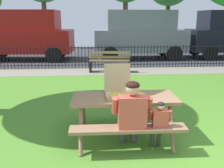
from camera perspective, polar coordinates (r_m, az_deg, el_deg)
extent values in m
cube|color=#528A2C|center=(5.26, 11.16, -8.94)|extent=(28.00, 11.82, 0.02)
cube|color=gray|center=(10.16, 3.74, 2.93)|extent=(28.00, 1.40, 0.01)
cube|color=#38383D|center=(14.67, 1.40, 6.64)|extent=(28.00, 7.81, 0.01)
cube|color=#946C50|center=(4.35, 2.80, -3.22)|extent=(1.80, 0.77, 0.06)
cube|color=#946C50|center=(3.90, 3.71, -10.15)|extent=(1.80, 0.29, 0.05)
cube|color=#946C50|center=(5.01, 2.01, -4.36)|extent=(1.80, 0.29, 0.05)
cylinder|color=#946C50|center=(4.09, -7.14, -10.34)|extent=(0.07, 0.43, 0.74)
cylinder|color=#946C50|center=(4.85, -6.55, -6.18)|extent=(0.07, 0.43, 0.74)
cylinder|color=#946C50|center=(4.25, 13.43, -9.63)|extent=(0.07, 0.43, 0.74)
cylinder|color=#946C50|center=(4.99, 10.72, -5.74)|extent=(0.07, 0.43, 0.74)
cube|color=tan|center=(4.35, 1.65, -2.69)|extent=(0.49, 0.49, 0.01)
cube|color=silver|center=(4.35, 1.65, -2.61)|extent=(0.45, 0.45, 0.00)
cube|color=tan|center=(4.13, 2.10, -3.28)|extent=(0.47, 0.03, 0.04)
cube|color=tan|center=(4.56, 1.24, -1.49)|extent=(0.47, 0.03, 0.04)
cube|color=tan|center=(4.32, -1.37, -2.44)|extent=(0.03, 0.47, 0.04)
cube|color=tan|center=(4.38, 4.63, -2.23)|extent=(0.03, 0.47, 0.04)
cube|color=tan|center=(4.51, 1.23, 1.70)|extent=(0.47, 0.05, 0.47)
cylinder|color=tan|center=(4.35, 1.65, -2.54)|extent=(0.40, 0.40, 0.01)
cylinder|color=#E2BE49|center=(4.35, 1.65, -2.46)|extent=(0.37, 0.37, 0.00)
pyramid|color=#E6CD59|center=(4.48, 6.67, -2.28)|extent=(0.12, 0.25, 0.01)
cube|color=tan|center=(4.36, 6.97, -2.72)|extent=(0.14, 0.03, 0.02)
cylinder|color=#4B4B4B|center=(4.37, 2.40, -10.47)|extent=(0.12, 0.12, 0.44)
cylinder|color=#4B4B4B|center=(4.07, 2.74, -8.55)|extent=(0.15, 0.42, 0.15)
cylinder|color=#4B4B4B|center=(4.39, 5.04, -10.37)|extent=(0.12, 0.12, 0.44)
cylinder|color=#4B4B4B|center=(4.10, 5.55, -8.45)|extent=(0.15, 0.42, 0.15)
cube|color=#CC4C3F|center=(3.81, 4.63, -6.57)|extent=(0.42, 0.22, 0.52)
cylinder|color=#CC4C3F|center=(3.79, 0.65, -4.94)|extent=(0.09, 0.21, 0.31)
cylinder|color=#CC4C3F|center=(3.86, 8.40, -4.73)|extent=(0.09, 0.21, 0.31)
sphere|color=tan|center=(3.70, 4.71, -0.98)|extent=(0.21, 0.21, 0.21)
ellipsoid|color=black|center=(3.68, 4.75, -0.27)|extent=(0.21, 0.20, 0.12)
cylinder|color=#3A3A3A|center=(4.28, 9.14, -11.24)|extent=(0.07, 0.07, 0.44)
cylinder|color=#3A3A3A|center=(4.07, 9.64, -8.96)|extent=(0.09, 0.24, 0.08)
cylinder|color=#3A3A3A|center=(4.30, 10.63, -11.15)|extent=(0.07, 0.07, 0.44)
cylinder|color=#3A3A3A|center=(4.10, 11.19, -8.88)|extent=(0.09, 0.24, 0.08)
cube|color=#CC4C3F|center=(3.93, 10.91, -7.88)|extent=(0.24, 0.12, 0.29)
cylinder|color=#CC4C3F|center=(3.90, 8.76, -7.03)|extent=(0.05, 0.12, 0.17)
cylinder|color=#CC4C3F|center=(3.97, 12.91, -6.84)|extent=(0.05, 0.12, 0.17)
sphere|color=beige|center=(3.87, 11.03, -4.90)|extent=(0.12, 0.12, 0.12)
ellipsoid|color=black|center=(3.85, 11.07, -4.53)|extent=(0.12, 0.11, 0.07)
cylinder|color=black|center=(10.70, 3.33, 8.37)|extent=(18.53, 0.03, 0.03)
cylinder|color=black|center=(10.81, 3.27, 4.47)|extent=(18.53, 0.03, 0.03)
cylinder|color=black|center=(11.38, -24.15, 5.44)|extent=(0.02, 0.02, 0.96)
cylinder|color=black|center=(11.33, -23.49, 5.47)|extent=(0.02, 0.02, 0.96)
cylinder|color=black|center=(11.29, -22.81, 5.51)|extent=(0.02, 0.02, 0.96)
cylinder|color=black|center=(11.24, -22.13, 5.54)|extent=(0.02, 0.02, 0.96)
cylinder|color=black|center=(11.20, -21.45, 5.57)|extent=(0.02, 0.02, 0.96)
cylinder|color=black|center=(11.16, -20.76, 5.61)|extent=(0.02, 0.02, 0.96)
cylinder|color=black|center=(11.12, -20.07, 5.64)|extent=(0.02, 0.02, 0.96)
cylinder|color=black|center=(11.08, -19.37, 5.67)|extent=(0.02, 0.02, 0.96)
cylinder|color=black|center=(11.04, -18.66, 5.70)|extent=(0.02, 0.02, 0.96)
cylinder|color=black|center=(11.01, -17.95, 5.73)|extent=(0.02, 0.02, 0.96)
cylinder|color=black|center=(10.98, -17.24, 5.76)|extent=(0.02, 0.02, 0.96)
cylinder|color=black|center=(10.94, -16.52, 5.79)|extent=(0.02, 0.02, 0.96)
cylinder|color=black|center=(10.91, -15.80, 5.82)|extent=(0.02, 0.02, 0.96)
cylinder|color=black|center=(10.89, -15.07, 5.85)|extent=(0.02, 0.02, 0.96)
cylinder|color=black|center=(10.86, -14.34, 5.88)|extent=(0.02, 0.02, 0.96)
cylinder|color=black|center=(10.83, -13.61, 5.90)|extent=(0.02, 0.02, 0.96)
cylinder|color=black|center=(10.81, -12.87, 5.93)|extent=(0.02, 0.02, 0.96)
cylinder|color=black|center=(10.79, -12.13, 5.95)|extent=(0.02, 0.02, 0.96)
cylinder|color=black|center=(10.77, -11.39, 5.98)|extent=(0.02, 0.02, 0.96)
cylinder|color=black|center=(10.75, -10.65, 6.00)|extent=(0.02, 0.02, 0.96)
cylinder|color=black|center=(10.74, -9.90, 6.02)|extent=(0.02, 0.02, 0.96)
cylinder|color=black|center=(10.72, -9.15, 6.04)|extent=(0.02, 0.02, 0.96)
cylinder|color=black|center=(10.71, -8.40, 6.06)|extent=(0.02, 0.02, 0.96)
cylinder|color=black|center=(10.70, -7.65, 6.08)|extent=(0.02, 0.02, 0.96)
cylinder|color=black|center=(10.69, -6.89, 6.10)|extent=(0.02, 0.02, 0.96)
cylinder|color=black|center=(10.69, -6.14, 6.11)|extent=(0.02, 0.02, 0.96)
cylinder|color=black|center=(10.68, -5.38, 6.13)|extent=(0.02, 0.02, 0.96)
cylinder|color=black|center=(10.68, -4.62, 6.14)|extent=(0.02, 0.02, 0.96)
cylinder|color=black|center=(10.68, -3.86, 6.16)|extent=(0.02, 0.02, 0.96)
cylinder|color=black|center=(10.68, -3.11, 6.17)|extent=(0.02, 0.02, 0.96)
cylinder|color=black|center=(10.68, -2.35, 6.18)|extent=(0.02, 0.02, 0.96)
cylinder|color=black|center=(10.68, -1.59, 6.19)|extent=(0.02, 0.02, 0.96)
cylinder|color=black|center=(10.69, -0.84, 6.20)|extent=(0.02, 0.02, 0.96)
cylinder|color=black|center=(10.70, -0.08, 6.21)|extent=(0.02, 0.02, 0.96)
cylinder|color=black|center=(10.71, 0.67, 6.22)|extent=(0.02, 0.02, 0.96)
cylinder|color=black|center=(10.72, 1.42, 6.22)|extent=(0.02, 0.02, 0.96)
cylinder|color=black|center=(10.73, 2.18, 6.23)|extent=(0.02, 0.02, 0.96)
cylinder|color=black|center=(10.75, 2.92, 6.23)|extent=(0.02, 0.02, 0.96)
cylinder|color=black|center=(10.77, 3.67, 6.23)|extent=(0.02, 0.02, 0.96)
cylinder|color=black|center=(10.79, 4.41, 6.23)|extent=(0.02, 0.02, 0.96)
cylinder|color=black|center=(10.81, 5.15, 6.24)|extent=(0.02, 0.02, 0.96)
cylinder|color=black|center=(10.83, 5.89, 6.24)|extent=(0.02, 0.02, 0.96)
cylinder|color=black|center=(10.85, 6.63, 6.23)|extent=(0.02, 0.02, 0.96)
cylinder|color=black|center=(10.88, 7.36, 6.23)|extent=(0.02, 0.02, 0.96)
cylinder|color=black|center=(10.91, 8.09, 6.23)|extent=(0.02, 0.02, 0.96)
cylinder|color=black|center=(10.94, 8.81, 6.22)|extent=(0.02, 0.02, 0.96)
cylinder|color=black|center=(10.97, 9.53, 6.22)|extent=(0.02, 0.02, 0.96)
cylinder|color=black|center=(11.00, 10.25, 6.21)|extent=(0.02, 0.02, 0.96)
cylinder|color=black|center=(11.04, 10.96, 6.21)|extent=(0.02, 0.02, 0.96)
cylinder|color=black|center=(11.07, 11.67, 6.20)|extent=(0.02, 0.02, 0.96)
cylinder|color=black|center=(11.11, 12.37, 6.19)|extent=(0.02, 0.02, 0.96)
cylinder|color=black|center=(11.15, 13.07, 6.18)|extent=(0.02, 0.02, 0.96)
cylinder|color=black|center=(11.19, 13.76, 6.17)|extent=(0.02, 0.02, 0.96)
cylinder|color=black|center=(11.23, 14.44, 6.16)|extent=(0.02, 0.02, 0.96)
cylinder|color=black|center=(11.28, 15.13, 6.14)|extent=(0.02, 0.02, 0.96)
cylinder|color=black|center=(11.32, 15.80, 6.13)|extent=(0.02, 0.02, 0.96)
cylinder|color=black|center=(11.37, 16.47, 6.12)|extent=(0.02, 0.02, 0.96)
cylinder|color=black|center=(11.42, 17.14, 6.10)|extent=(0.02, 0.02, 0.96)
cylinder|color=black|center=(11.47, 17.80, 6.09)|extent=(0.02, 0.02, 0.96)
cylinder|color=black|center=(11.52, 18.45, 6.07)|extent=(0.02, 0.02, 0.96)
cylinder|color=black|center=(11.58, 19.10, 6.06)|extent=(0.02, 0.02, 0.96)
cylinder|color=black|center=(11.63, 19.74, 6.04)|extent=(0.02, 0.02, 0.96)
cylinder|color=black|center=(11.69, 20.37, 6.02)|extent=(0.02, 0.02, 0.96)
cylinder|color=black|center=(11.75, 21.00, 6.00)|extent=(0.02, 0.02, 0.96)
cylinder|color=black|center=(11.80, 21.62, 5.98)|extent=(0.02, 0.02, 0.96)
cylinder|color=black|center=(11.87, 22.24, 5.97)|extent=(0.02, 0.02, 0.96)
cylinder|color=black|center=(11.93, 22.85, 5.95)|extent=(0.02, 0.02, 0.96)
cylinder|color=black|center=(11.99, 23.45, 5.93)|extent=(0.02, 0.02, 0.96)
cylinder|color=black|center=(12.05, 24.05, 5.91)|extent=(0.02, 0.02, 0.96)
cube|color=brown|center=(10.08, -0.53, 5.43)|extent=(1.60, 0.25, 0.04)
cube|color=brown|center=(9.94, -0.56, 5.30)|extent=(1.60, 0.25, 0.04)
cube|color=brown|center=(9.80, -0.59, 5.17)|extent=(1.60, 0.25, 0.04)
cube|color=brown|center=(9.71, -0.61, 6.15)|extent=(1.60, 0.21, 0.11)
cube|color=brown|center=(9.69, -0.61, 7.21)|extent=(1.60, 0.21, 0.11)
cube|color=black|center=(9.93, 3.83, 3.97)|extent=(0.09, 0.44, 0.44)
cube|color=black|center=(9.99, -4.94, 4.01)|extent=(0.09, 0.44, 0.44)
cube|color=maroon|center=(13.56, -19.13, 9.23)|extent=(4.80, 2.20, 1.10)
cube|color=maroon|center=(13.51, -19.50, 13.57)|extent=(3.48, 1.90, 0.96)
cube|color=#262D38|center=(13.21, -14.82, 13.90)|extent=(0.13, 1.67, 0.82)
cylinder|color=black|center=(12.26, -13.15, 6.46)|extent=(0.76, 0.15, 0.76)
cylinder|color=black|center=(14.17, -11.51, 7.63)|extent=(0.76, 0.15, 0.76)
cylinder|color=black|center=(15.09, -23.62, 7.12)|extent=(0.76, 0.15, 0.76)
cube|color=slate|center=(13.29, 6.23, 9.85)|extent=(4.76, 2.11, 1.10)
cube|color=slate|center=(13.24, 6.36, 14.29)|extent=(3.45, 1.83, 0.96)
cube|color=#262D38|center=(13.51, 11.09, 14.12)|extent=(0.09, 1.67, 0.82)
cylinder|color=black|center=(12.84, 14.10, 6.76)|extent=(0.76, 0.13, 0.76)
cylinder|color=black|center=(14.69, 11.56, 7.87)|extent=(0.76, 0.13, 0.76)
cylinder|color=black|center=(12.16, -0.35, 6.77)|extent=(0.76, 0.13, 0.76)
cylinder|color=black|center=(14.09, -1.09, 7.88)|extent=(0.76, 0.13, 0.76)
cylinder|color=black|center=(13.45, 21.51, 6.53)|extent=(0.76, 0.11, 0.76)
cylinder|color=black|center=(15.23, 18.39, 7.66)|extent=(0.76, 0.11, 0.76)
cylinder|color=brown|center=(19.55, -14.98, 13.21)|extent=(0.33, 0.33, 3.39)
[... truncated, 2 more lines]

